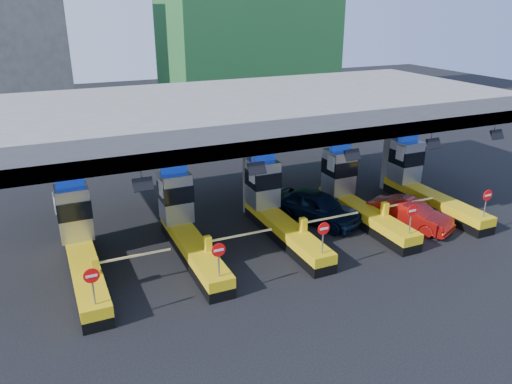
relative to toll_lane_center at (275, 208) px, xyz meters
name	(u,v)px	position (x,y,z in m)	size (l,w,h in m)	color
ground	(277,233)	(0.00, -0.28, -1.40)	(120.00, 120.00, 0.00)	black
toll_canopy	(255,111)	(0.00, 2.59, 4.74)	(28.00, 12.09, 7.00)	slate
toll_lane_far_left	(80,242)	(-10.00, 0.00, 0.00)	(4.43, 8.00, 4.16)	black
toll_lane_left	(185,223)	(-5.00, 0.00, 0.00)	(4.43, 8.00, 4.16)	black
toll_lane_center	(275,208)	(0.00, 0.00, 0.00)	(4.43, 8.00, 4.16)	black
toll_lane_right	(353,194)	(5.00, 0.00, 0.00)	(4.43, 8.00, 4.16)	black
toll_lane_far_right	(421,182)	(10.00, 0.00, 0.00)	(4.43, 8.00, 4.16)	black
van	(317,206)	(2.77, 0.20, -0.48)	(2.16, 5.37, 1.83)	black
red_car	(410,214)	(7.05, -2.54, -0.63)	(1.62, 4.63, 1.53)	#97100B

